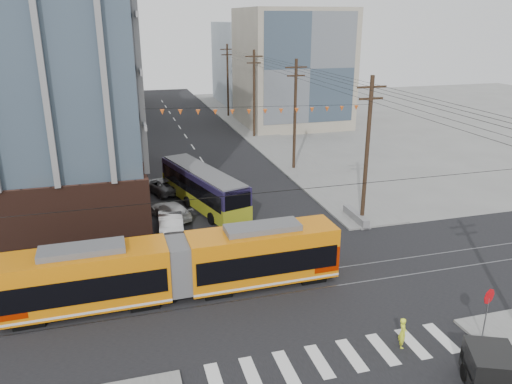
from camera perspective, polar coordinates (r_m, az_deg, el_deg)
The scene contains 14 objects.
ground at distance 26.49m, azimuth 6.32°, elevation -14.56°, with size 160.00×160.00×0.00m, color slate.
bg_bldg_nw_near at distance 72.93m, azimuth -23.05°, elevation 13.34°, with size 18.00×16.00×18.00m, color #8C99A5.
bg_bldg_ne_near at distance 72.88m, azimuth 4.09°, elevation 13.98°, with size 14.00×14.00×16.00m, color gray.
bg_bldg_nw_far at distance 92.51m, azimuth -19.91°, elevation 15.30°, with size 16.00×18.00×20.00m, color gray.
bg_bldg_ne_far at distance 92.51m, azimuth 0.95°, elevation 14.53°, with size 16.00×16.00×14.00m, color #8C99A5.
utility_pole_far at distance 78.69m, azimuth -3.25°, elevation 12.56°, with size 0.30×0.30×11.00m, color black.
streetcar at distance 28.03m, azimuth -8.86°, elevation -8.45°, with size 18.28×2.57×3.52m, color orange, non-canonical shape.
city_bus at distance 40.86m, azimuth -6.07°, elevation 0.50°, with size 2.46×11.37×3.22m, color #1E173A, non-canonical shape.
parked_car_silver at distance 36.44m, azimuth -9.75°, elevation -3.45°, with size 1.66×4.76×1.57m, color silver.
parked_car_white at distance 39.12m, azimuth -9.75°, elevation -2.07°, with size 1.77×4.36×1.27m, color silver.
parked_car_grey at distance 45.05m, azimuth -10.71°, elevation 0.77°, with size 2.15×4.65×1.29m, color slate.
pedestrian at distance 25.21m, azimuth 16.41°, elevation -15.17°, with size 0.56×0.37×1.53m, color #E8F92E.
stop_sign at distance 26.73m, azimuth 24.77°, elevation -12.79°, with size 0.79×0.79×2.59m, color #BD0006, non-canonical shape.
jersey_barrier at distance 38.83m, azimuth 11.34°, elevation -2.79°, with size 0.79×3.52×0.70m, color slate.
Camera 1 is at (-8.70, -20.23, 14.71)m, focal length 35.00 mm.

